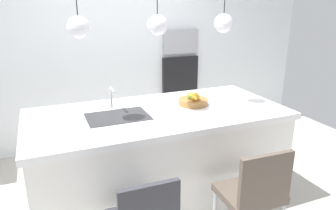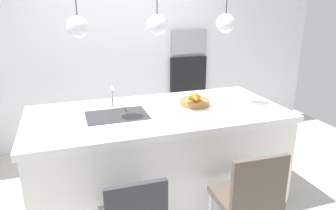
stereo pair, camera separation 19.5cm
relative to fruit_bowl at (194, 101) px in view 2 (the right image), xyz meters
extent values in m
plane|color=#BCB7AD|center=(-0.40, -0.05, -1.00)|extent=(6.60, 6.60, 0.00)
cube|color=white|center=(-0.40, 1.60, 0.30)|extent=(6.00, 0.10, 2.60)
cube|color=white|center=(-0.40, -0.05, -0.55)|extent=(2.38, 1.08, 0.90)
cube|color=white|center=(-0.40, -0.05, -0.07)|extent=(2.44, 1.14, 0.06)
cube|color=#2D2D30|center=(-0.79, -0.05, -0.05)|extent=(0.56, 0.40, 0.02)
cylinder|color=silver|center=(-0.79, 0.19, 0.07)|extent=(0.02, 0.02, 0.22)
cylinder|color=silver|center=(-0.79, 0.11, 0.17)|extent=(0.02, 0.16, 0.02)
cylinder|color=#9E6B38|center=(0.00, 0.01, -0.01)|extent=(0.30, 0.30, 0.06)
sphere|color=olive|center=(-0.01, 0.02, 0.05)|extent=(0.08, 0.08, 0.08)
sphere|color=orange|center=(0.00, -0.04, 0.05)|extent=(0.09, 0.09, 0.09)
ellipsoid|color=yellow|center=(-0.02, -0.04, 0.07)|extent=(0.05, 0.19, 0.08)
cube|color=#9E9EA3|center=(0.55, 1.53, 0.40)|extent=(0.54, 0.08, 0.34)
cube|color=black|center=(0.55, 1.53, -0.10)|extent=(0.56, 0.08, 0.56)
cube|color=brown|center=(0.06, -0.92, -0.54)|extent=(0.49, 0.42, 0.06)
cube|color=brown|center=(0.05, -1.10, -0.30)|extent=(0.45, 0.06, 0.41)
cylinder|color=#B2B2B7|center=(0.27, -0.75, -0.78)|extent=(0.04, 0.04, 0.43)
sphere|color=silver|center=(-1.07, -0.05, 0.75)|extent=(0.18, 0.18, 0.18)
sphere|color=silver|center=(-0.40, -0.05, 0.75)|extent=(0.18, 0.18, 0.18)
sphere|color=silver|center=(0.28, -0.05, 0.75)|extent=(0.18, 0.18, 0.18)
camera|label=1|loc=(-1.40, -2.72, 0.94)|focal=33.78mm
camera|label=2|loc=(-1.22, -2.79, 0.94)|focal=33.78mm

